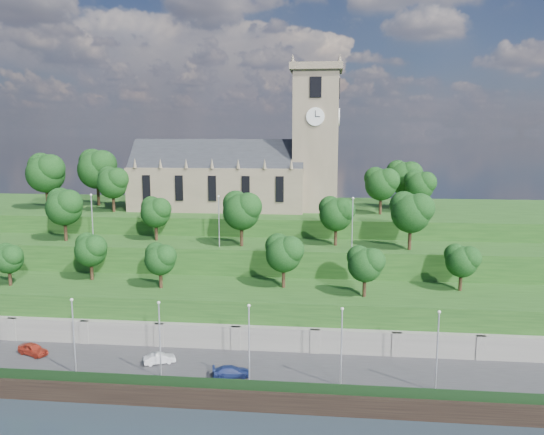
# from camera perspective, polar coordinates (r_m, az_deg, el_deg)

# --- Properties ---
(ground) EXTENTS (320.00, 320.00, 0.00)m
(ground) POSITION_cam_1_polar(r_m,az_deg,el_deg) (61.60, -10.63, -19.36)
(ground) COLOR black
(ground) RESTS_ON ground
(promenade) EXTENTS (160.00, 12.00, 2.00)m
(promenade) POSITION_cam_1_polar(r_m,az_deg,el_deg) (66.29, -9.13, -16.20)
(promenade) COLOR #2D2D30
(promenade) RESTS_ON ground
(quay_wall) EXTENTS (160.00, 0.50, 2.20)m
(quay_wall) POSITION_cam_1_polar(r_m,az_deg,el_deg) (61.04, -10.67, -18.47)
(quay_wall) COLOR black
(quay_wall) RESTS_ON ground
(fence) EXTENTS (160.00, 0.10, 1.20)m
(fence) POSITION_cam_1_polar(r_m,az_deg,el_deg) (60.92, -10.53, -16.95)
(fence) COLOR black
(fence) RESTS_ON promenade
(retaining_wall) EXTENTS (160.00, 2.10, 5.00)m
(retaining_wall) POSITION_cam_1_polar(r_m,az_deg,el_deg) (70.98, -7.88, -13.09)
(retaining_wall) COLOR slate
(retaining_wall) RESTS_ON ground
(embankment_lower) EXTENTS (160.00, 12.00, 8.00)m
(embankment_lower) POSITION_cam_1_polar(r_m,az_deg,el_deg) (75.93, -6.81, -10.35)
(embankment_lower) COLOR #1C4216
(embankment_lower) RESTS_ON ground
(embankment_upper) EXTENTS (160.00, 10.00, 12.00)m
(embankment_upper) POSITION_cam_1_polar(r_m,az_deg,el_deg) (85.59, -5.21, -6.67)
(embankment_upper) COLOR #1C4216
(embankment_upper) RESTS_ON ground
(hilltop) EXTENTS (160.00, 32.00, 15.00)m
(hilltop) POSITION_cam_1_polar(r_m,az_deg,el_deg) (105.32, -3.03, -2.82)
(hilltop) COLOR #1C4216
(hilltop) RESTS_ON ground
(church) EXTENTS (38.60, 12.35, 27.60)m
(church) POSITION_cam_1_polar(r_m,az_deg,el_deg) (99.20, -3.01, 5.22)
(church) COLOR #6E604D
(church) RESTS_ON hilltop
(trees_lower) EXTENTS (66.85, 8.56, 7.50)m
(trees_lower) POSITION_cam_1_polar(r_m,az_deg,el_deg) (72.99, -4.14, -4.09)
(trees_lower) COLOR black
(trees_lower) RESTS_ON embankment_lower
(trees_upper) EXTENTS (60.40, 8.29, 8.69)m
(trees_upper) POSITION_cam_1_polar(r_m,az_deg,el_deg) (81.62, -3.22, 0.90)
(trees_upper) COLOR black
(trees_upper) RESTS_ON embankment_upper
(trees_hilltop) EXTENTS (75.17, 15.82, 11.13)m
(trees_hilltop) POSITION_cam_1_polar(r_m,az_deg,el_deg) (100.05, -8.36, 4.63)
(trees_hilltop) COLOR black
(trees_hilltop) RESTS_ON hilltop
(lamp_posts_promenade) EXTENTS (60.36, 0.36, 8.96)m
(lamp_posts_promenade) POSITION_cam_1_polar(r_m,az_deg,el_deg) (61.35, -11.98, -12.21)
(lamp_posts_promenade) COLOR #B2B2B7
(lamp_posts_promenade) RESTS_ON promenade
(lamp_posts_upper) EXTENTS (40.36, 0.36, 7.92)m
(lamp_posts_upper) POSITION_cam_1_polar(r_m,az_deg,el_deg) (80.45, -5.73, 0.01)
(lamp_posts_upper) COLOR #B2B2B7
(lamp_posts_upper) RESTS_ON embankment_upper
(car_left) EXTENTS (4.48, 3.12, 1.42)m
(car_left) POSITION_cam_1_polar(r_m,az_deg,el_deg) (73.80, -24.32, -12.78)
(car_left) COLOR maroon
(car_left) RESTS_ON promenade
(car_middle) EXTENTS (3.93, 2.68, 1.23)m
(car_middle) POSITION_cam_1_polar(r_m,az_deg,el_deg) (66.69, -12.00, -14.60)
(car_middle) COLOR #B6B7BB
(car_middle) RESTS_ON promenade
(car_right) EXTENTS (4.53, 2.63, 1.23)m
(car_right) POSITION_cam_1_polar(r_m,az_deg,el_deg) (62.29, -4.40, -16.19)
(car_right) COLOR navy
(car_right) RESTS_ON promenade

